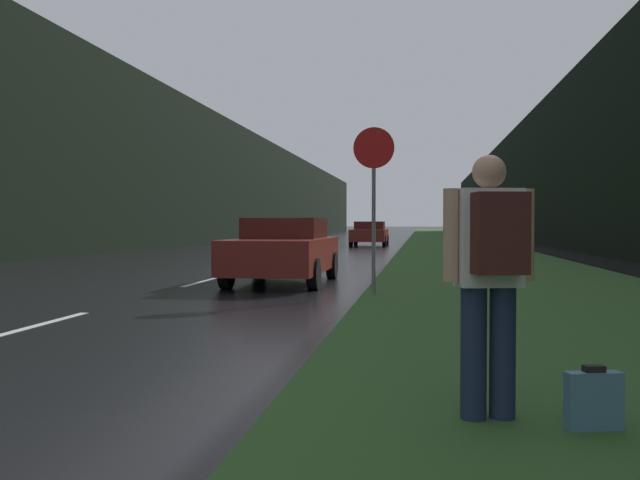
{
  "coord_description": "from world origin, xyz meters",
  "views": [
    {
      "loc": [
        4.72,
        -2.37,
        1.27
      ],
      "look_at": [
        2.27,
        14.05,
        0.87
      ],
      "focal_mm": 38.0,
      "sensor_mm": 36.0,
      "label": 1
    }
  ],
  "objects_px": {
    "stop_sign": "(374,191)",
    "hitchhiker_with_backpack": "(491,269)",
    "suitcase": "(594,401)",
    "car_passing_near": "(284,250)",
    "car_passing_far": "(370,234)"
  },
  "relations": [
    {
      "from": "suitcase",
      "to": "car_passing_near",
      "type": "height_order",
      "value": "car_passing_near"
    },
    {
      "from": "stop_sign",
      "to": "hitchhiker_with_backpack",
      "type": "height_order",
      "value": "stop_sign"
    },
    {
      "from": "stop_sign",
      "to": "car_passing_far",
      "type": "bearing_deg",
      "value": 94.47
    },
    {
      "from": "stop_sign",
      "to": "car_passing_near",
      "type": "relative_size",
      "value": 0.68
    },
    {
      "from": "suitcase",
      "to": "car_passing_far",
      "type": "distance_m",
      "value": 34.08
    },
    {
      "from": "car_passing_near",
      "to": "car_passing_far",
      "type": "bearing_deg",
      "value": -90.0
    },
    {
      "from": "hitchhiker_with_backpack",
      "to": "car_passing_near",
      "type": "bearing_deg",
      "value": 95.09
    },
    {
      "from": "stop_sign",
      "to": "hitchhiker_with_backpack",
      "type": "distance_m",
      "value": 7.67
    },
    {
      "from": "car_passing_near",
      "to": "hitchhiker_with_backpack",
      "type": "bearing_deg",
      "value": 108.89
    },
    {
      "from": "stop_sign",
      "to": "car_passing_near",
      "type": "bearing_deg",
      "value": 133.45
    },
    {
      "from": "hitchhiker_with_backpack",
      "to": "car_passing_far",
      "type": "xyz_separation_m",
      "value": [
        -3.31,
        33.74,
        -0.27
      ]
    },
    {
      "from": "suitcase",
      "to": "stop_sign",
      "type": "bearing_deg",
      "value": 89.92
    },
    {
      "from": "stop_sign",
      "to": "suitcase",
      "type": "xyz_separation_m",
      "value": [
        1.86,
        -7.63,
        -1.65
      ]
    },
    {
      "from": "hitchhiker_with_backpack",
      "to": "suitcase",
      "type": "height_order",
      "value": "hitchhiker_with_backpack"
    },
    {
      "from": "stop_sign",
      "to": "suitcase",
      "type": "bearing_deg",
      "value": -76.27
    }
  ]
}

